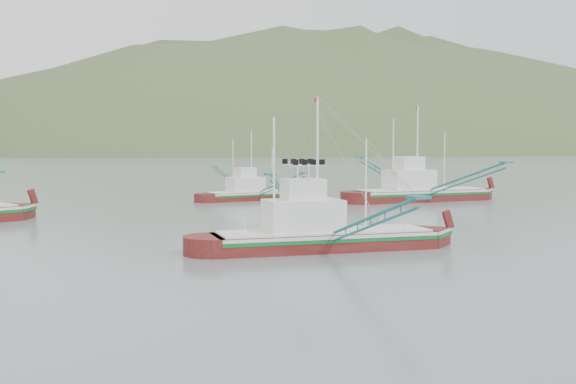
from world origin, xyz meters
name	(u,v)px	position (x,y,z in m)	size (l,w,h in m)	color
ground	(330,252)	(0.00, 0.00, 0.00)	(1200.00, 1200.00, 0.00)	slate
main_boat	(321,223)	(-0.06, 1.03, 1.60)	(13.91, 24.42, 9.93)	#4F0F0D
bg_boat_far	(253,189)	(10.53, 38.48, 1.27)	(11.91, 20.99, 8.53)	#4F0F0D
bg_boat_right	(419,187)	(26.74, 29.27, 1.57)	(15.65, 28.20, 11.41)	#4F0F0D
headland_right	(344,152)	(240.00, 430.00, 0.00)	(684.00, 432.00, 306.00)	#3E512A
ridge_distant	(28,151)	(30.00, 560.00, 0.00)	(960.00, 400.00, 240.00)	slate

